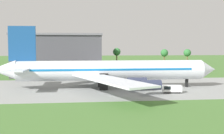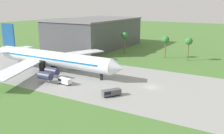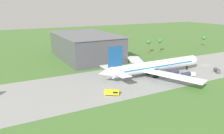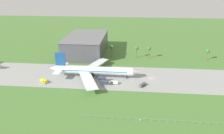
% 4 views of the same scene
% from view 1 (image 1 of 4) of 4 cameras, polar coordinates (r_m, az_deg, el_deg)
% --- Properties ---
extents(jet_airliner, '(67.68, 61.88, 18.42)m').
position_cam_1_polar(jet_airliner, '(83.91, -0.90, -0.74)').
color(jet_airliner, silver).
rests_on(jet_airliner, ground_plane).
extents(baggage_tug, '(5.30, 2.65, 2.14)m').
position_cam_1_polar(baggage_tug, '(77.55, 11.95, -4.36)').
color(baggage_tug, black).
rests_on(baggage_tug, ground_plane).
extents(terminal_building, '(36.72, 61.20, 17.83)m').
position_cam_1_polar(terminal_building, '(141.78, -10.31, 2.67)').
color(terminal_building, '#47474C').
rests_on(terminal_building, ground_plane).
extents(palm_tree_row, '(90.78, 3.60, 11.83)m').
position_cam_1_polar(palm_tree_row, '(141.70, 15.62, 2.65)').
color(palm_tree_row, brown).
rests_on(palm_tree_row, ground_plane).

